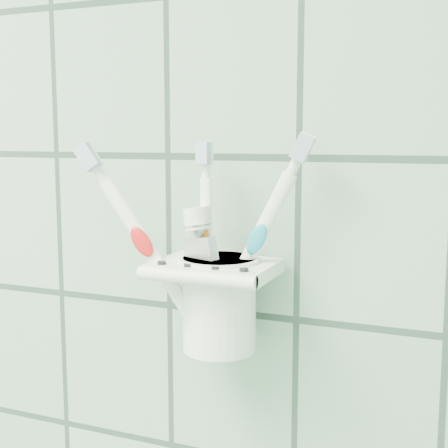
% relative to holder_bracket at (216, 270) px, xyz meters
% --- Properties ---
extents(holder_bracket, '(0.11, 0.10, 0.03)m').
position_rel_holder_bracket_xyz_m(holder_bracket, '(0.00, 0.00, 0.00)').
color(holder_bracket, white).
rests_on(holder_bracket, wall_back).
extents(cup, '(0.08, 0.08, 0.09)m').
position_rel_holder_bracket_xyz_m(cup, '(0.00, 0.00, -0.03)').
color(cup, white).
rests_on(cup, holder_bracket).
extents(toothbrush_pink, '(0.12, 0.03, 0.21)m').
position_rel_holder_bracket_xyz_m(toothbrush_pink, '(-0.00, -0.01, 0.04)').
color(toothbrush_pink, white).
rests_on(toothbrush_pink, cup).
extents(toothbrush_blue, '(0.02, 0.03, 0.19)m').
position_rel_holder_bracket_xyz_m(toothbrush_blue, '(-0.01, -0.00, 0.03)').
color(toothbrush_blue, white).
rests_on(toothbrush_blue, cup).
extents(toothbrush_orange, '(0.09, 0.03, 0.21)m').
position_rel_holder_bracket_xyz_m(toothbrush_orange, '(-0.01, 0.00, 0.04)').
color(toothbrush_orange, white).
rests_on(toothbrush_orange, cup).
extents(toothpaste_tube, '(0.05, 0.04, 0.13)m').
position_rel_holder_bracket_xyz_m(toothpaste_tube, '(-0.00, -0.01, 0.00)').
color(toothpaste_tube, silver).
rests_on(toothpaste_tube, cup).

